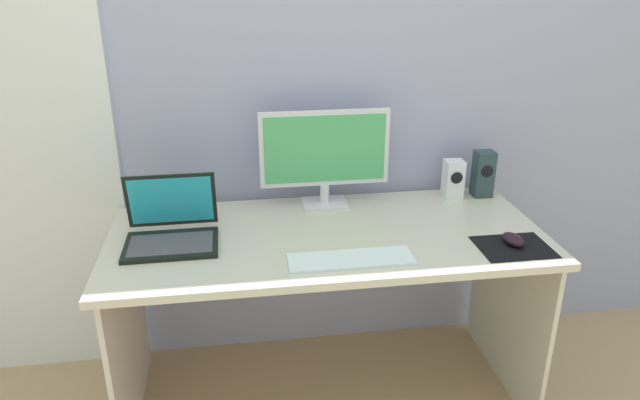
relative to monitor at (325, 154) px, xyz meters
The scene contains 11 objects.
ground_plane 0.98m from the monitor, 97.10° to the right, with size 8.00×8.00×0.00m, color tan.
wall_back 0.34m from the monitor, 102.56° to the left, with size 6.00×0.04×2.50m, color #9FA0BF.
door_left 1.22m from the monitor, behind, with size 0.82×0.02×2.02m, color white.
desk 0.44m from the monitor, 97.10° to the right, with size 1.58×0.71×0.73m.
monitor is the anchor object (origin of this frame).
speaker_right 0.68m from the monitor, ahead, with size 0.08×0.08×0.19m.
speaker_near_monitor 0.56m from the monitor, ahead, with size 0.08×0.08×0.16m.
laptop 0.66m from the monitor, 156.85° to the right, with size 0.32×0.27×0.23m.
keyboard_external 0.53m from the monitor, 88.50° to the right, with size 0.42×0.13×0.01m, color white.
mousepad 0.79m from the monitor, 38.60° to the right, with size 0.25×0.20×0.00m, color black.
mouse 0.77m from the monitor, 37.25° to the right, with size 0.06×0.10×0.04m, color black.
Camera 1 is at (-0.31, -1.91, 1.66)m, focal length 32.88 mm.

